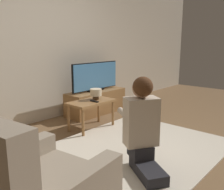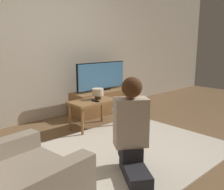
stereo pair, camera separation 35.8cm
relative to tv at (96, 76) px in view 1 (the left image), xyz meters
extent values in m
plane|color=brown|center=(-0.91, -1.54, -0.70)|extent=(10.00, 10.00, 0.00)
cube|color=beige|center=(-0.91, 0.39, 0.60)|extent=(10.00, 0.06, 2.60)
cube|color=beige|center=(-0.91, -1.54, -0.69)|extent=(2.40, 1.85, 0.02)
cube|color=olive|center=(0.00, 0.00, -0.49)|extent=(1.21, 0.44, 0.43)
cube|color=black|center=(0.00, 0.00, -0.25)|extent=(0.38, 0.08, 0.04)
cube|color=black|center=(0.00, 0.00, 0.01)|extent=(1.11, 0.03, 0.51)
cube|color=#4C8CC6|center=(0.00, 0.00, 0.01)|extent=(1.08, 0.04, 0.48)
cube|color=olive|center=(-0.67, -0.58, -0.28)|extent=(0.72, 0.40, 0.04)
cylinder|color=olive|center=(-0.99, -0.74, -0.50)|extent=(0.04, 0.04, 0.41)
cylinder|color=olive|center=(-0.35, -0.74, -0.50)|extent=(0.04, 0.04, 0.41)
cylinder|color=olive|center=(-0.99, -0.41, -0.50)|extent=(0.04, 0.04, 0.41)
cylinder|color=olive|center=(-0.35, -0.41, -0.50)|extent=(0.04, 0.04, 0.41)
cube|color=gray|center=(-2.48, -1.54, -0.43)|extent=(0.89, 0.25, 0.55)
cube|color=#232328|center=(-1.29, -2.03, -0.63)|extent=(0.45, 0.54, 0.11)
cube|color=#232328|center=(-1.19, -1.86, -0.51)|extent=(0.31, 0.32, 0.14)
cube|color=#C1B29E|center=(-1.19, -1.86, -0.18)|extent=(0.39, 0.35, 0.51)
sphere|color=tan|center=(-1.19, -1.86, 0.17)|extent=(0.20, 0.20, 0.20)
sphere|color=#4C2D19|center=(-1.20, -1.88, 0.19)|extent=(0.21, 0.21, 0.21)
cube|color=black|center=(-0.99, -1.55, -0.16)|extent=(0.13, 0.11, 0.04)
cylinder|color=#C1B29E|center=(-0.97, -1.71, -0.16)|extent=(0.22, 0.29, 0.07)
cylinder|color=#C1B29E|center=(-1.14, -1.60, -0.16)|extent=(0.22, 0.29, 0.07)
cylinder|color=#4C3823|center=(-0.55, -0.56, -0.23)|extent=(0.10, 0.10, 0.06)
cylinder|color=beige|center=(-0.55, -0.56, -0.14)|extent=(0.18, 0.18, 0.11)
cube|color=black|center=(-0.68, -0.66, -0.25)|extent=(0.04, 0.15, 0.02)
camera|label=1|loc=(-3.24, -3.28, 0.62)|focal=40.00mm
camera|label=2|loc=(-2.99, -3.53, 0.62)|focal=40.00mm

